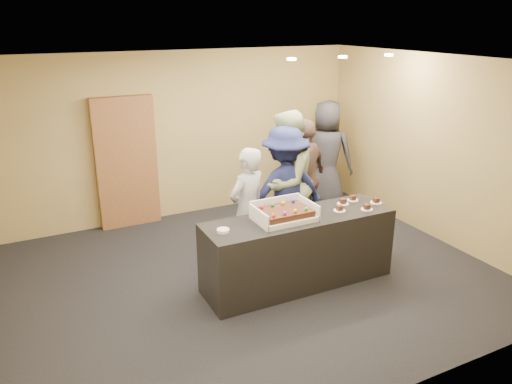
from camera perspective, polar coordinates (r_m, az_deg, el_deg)
room at (r=6.06m, az=-0.34°, el=1.80°), size 6.04×6.00×2.70m
serving_counter at (r=6.24m, az=4.85°, el=-6.65°), size 2.41×0.72×0.90m
storage_cabinet at (r=8.03m, az=-14.59°, el=3.24°), size 0.94×0.15×2.06m
cake_box at (r=5.96m, az=3.14°, el=-2.67°), size 0.70×0.49×0.21m
sheet_cake at (r=5.92m, az=3.27°, el=-2.30°), size 0.60×0.41×0.12m
plate_stack at (r=5.62m, az=-3.78°, el=-4.42°), size 0.14×0.14×0.04m
slice_a at (r=6.29m, az=9.53°, el=-1.93°), size 0.15×0.15×0.07m
slice_b at (r=6.52m, az=9.91°, el=-1.16°), size 0.15×0.15×0.07m
slice_c at (r=6.39m, az=12.56°, el=-1.77°), size 0.15×0.15×0.07m
slice_d at (r=6.67m, az=11.00°, el=-0.75°), size 0.15×0.15×0.07m
slice_e at (r=6.65m, az=13.56°, el=-1.02°), size 0.15×0.15×0.07m
person_server_grey at (r=6.46m, az=-0.99°, el=-2.01°), size 0.70×0.59×1.65m
person_sage_man at (r=6.97m, az=3.43°, el=1.14°), size 1.23×1.19×2.00m
person_navy_man at (r=6.88m, az=3.29°, el=0.09°), size 1.22×0.76×1.82m
person_brown_extra at (r=7.49m, az=5.63°, el=1.56°), size 1.13×0.90×1.80m
person_dark_suit at (r=8.62m, az=8.01°, el=4.16°), size 1.08×1.07×1.88m
ceiling_spotlights at (r=7.06m, az=9.87°, el=14.97°), size 1.72×0.12×0.03m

